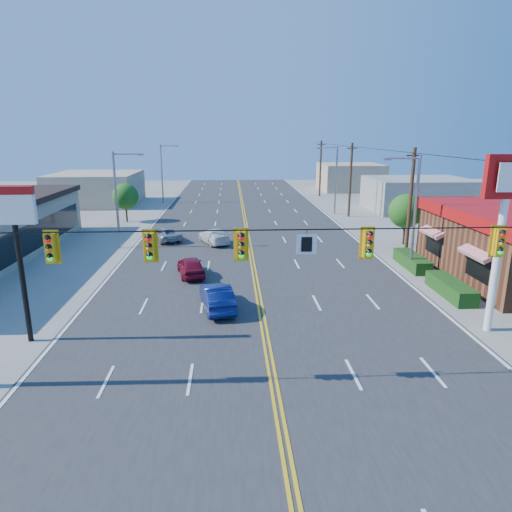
{
  "coord_description": "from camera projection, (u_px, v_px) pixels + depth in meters",
  "views": [
    {
      "loc": [
        -1.55,
        -16.14,
        9.37
      ],
      "look_at": [
        -0.08,
        10.52,
        2.2
      ],
      "focal_mm": 32.0,
      "sensor_mm": 36.0,
      "label": 1
    }
  ],
  "objects": [
    {
      "name": "streetlight_ne",
      "position": [
        335.0,
        176.0,
        54.12
      ],
      "size": [
        2.55,
        0.25,
        8.0
      ],
      "color": "gray",
      "rests_on": "ground"
    },
    {
      "name": "tree_kfc_rear",
      "position": [
        406.0,
        211.0,
        39.25
      ],
      "size": [
        2.94,
        2.94,
        4.41
      ],
      "color": "#47301E",
      "rests_on": "ground"
    },
    {
      "name": "car_silver",
      "position": [
        166.0,
        234.0,
        41.12
      ],
      "size": [
        3.67,
        4.82,
        1.22
      ],
      "primitive_type": "imported",
      "rotation": [
        0.0,
        0.0,
        3.57
      ],
      "color": "#B2B2B7",
      "rests_on": "ground"
    },
    {
      "name": "streetlight_nw",
      "position": [
        163.0,
        170.0,
        62.62
      ],
      "size": [
        2.55,
        0.25,
        8.0
      ],
      "color": "gray",
      "rests_on": "ground"
    },
    {
      "name": "utility_pole_mid",
      "position": [
        350.0,
        180.0,
        52.35
      ],
      "size": [
        0.28,
        0.28,
        8.4
      ],
      "primitive_type": "cylinder",
      "color": "#47301E",
      "rests_on": "ground"
    },
    {
      "name": "pizza_hut_sign",
      "position": [
        16.0,
        232.0,
        20.0
      ],
      "size": [
        1.9,
        0.3,
        6.85
      ],
      "color": "black",
      "rests_on": "ground"
    },
    {
      "name": "bld_east_mid",
      "position": [
        418.0,
        194.0,
        57.3
      ],
      "size": [
        12.0,
        10.0,
        4.0
      ],
      "primitive_type": "cube",
      "color": "gray",
      "rests_on": "ground"
    },
    {
      "name": "streetlight_se",
      "position": [
        413.0,
        208.0,
        30.98
      ],
      "size": [
        2.55,
        0.25,
        8.0
      ],
      "color": "gray",
      "rests_on": "ground"
    },
    {
      "name": "kfc_pylon",
      "position": [
        504.0,
        209.0,
        20.95
      ],
      "size": [
        2.2,
        0.36,
        8.5
      ],
      "color": "white",
      "rests_on": "ground"
    },
    {
      "name": "bld_west_far",
      "position": [
        97.0,
        188.0,
        62.75
      ],
      "size": [
        11.0,
        12.0,
        4.2
      ],
      "primitive_type": "cube",
      "color": "tan",
      "rests_on": "ground"
    },
    {
      "name": "car_magenta",
      "position": [
        191.0,
        267.0,
        30.83
      ],
      "size": [
        2.36,
        4.11,
        1.32
      ],
      "primitive_type": "imported",
      "rotation": [
        0.0,
        0.0,
        3.36
      ],
      "color": "maroon",
      "rests_on": "ground"
    },
    {
      "name": "car_white",
      "position": [
        214.0,
        237.0,
        40.0
      ],
      "size": [
        3.35,
        4.8,
        1.29
      ],
      "primitive_type": "imported",
      "rotation": [
        0.0,
        0.0,
        3.53
      ],
      "color": "silver",
      "rests_on": "ground"
    },
    {
      "name": "tree_west",
      "position": [
        125.0,
        196.0,
        49.44
      ],
      "size": [
        2.8,
        2.8,
        4.2
      ],
      "color": "#47301E",
      "rests_on": "ground"
    },
    {
      "name": "road",
      "position": [
        251.0,
        252.0,
        37.35
      ],
      "size": [
        20.0,
        120.0,
        0.06
      ],
      "primitive_type": "cube",
      "color": "#2D2D30",
      "rests_on": "ground"
    },
    {
      "name": "bld_east_far",
      "position": [
        350.0,
        177.0,
        78.31
      ],
      "size": [
        10.0,
        10.0,
        4.4
      ],
      "primitive_type": "cube",
      "color": "tan",
      "rests_on": "ground"
    },
    {
      "name": "streetlight_sw",
      "position": [
        119.0,
        195.0,
        37.54
      ],
      "size": [
        2.55,
        0.25,
        8.0
      ],
      "color": "gray",
      "rests_on": "ground"
    },
    {
      "name": "utility_pole_near",
      "position": [
        410.0,
        203.0,
        34.99
      ],
      "size": [
        0.28,
        0.28,
        8.4
      ],
      "primitive_type": "cylinder",
      "color": "#47301E",
      "rests_on": "ground"
    },
    {
      "name": "car_blue",
      "position": [
        217.0,
        298.0,
        24.94
      ],
      "size": [
        2.22,
        4.39,
        1.38
      ],
      "primitive_type": "imported",
      "rotation": [
        0.0,
        0.0,
        3.33
      ],
      "color": "navy",
      "rests_on": "ground"
    },
    {
      "name": "signal_span",
      "position": [
        271.0,
        260.0,
        16.8
      ],
      "size": [
        24.32,
        0.34,
        9.0
      ],
      "color": "#47301E",
      "rests_on": "ground"
    },
    {
      "name": "ground",
      "position": [
        273.0,
        378.0,
        18.07
      ],
      "size": [
        160.0,
        160.0,
        0.0
      ],
      "primitive_type": "plane",
      "color": "gray",
      "rests_on": "ground"
    },
    {
      "name": "utility_pole_far",
      "position": [
        320.0,
        169.0,
        69.71
      ],
      "size": [
        0.28,
        0.28,
        8.4
      ],
      "primitive_type": "cylinder",
      "color": "#47301E",
      "rests_on": "ground"
    }
  ]
}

